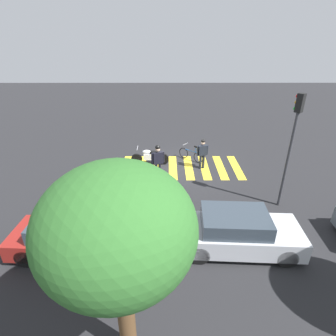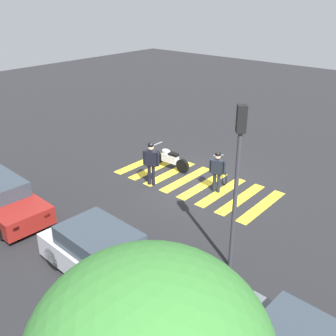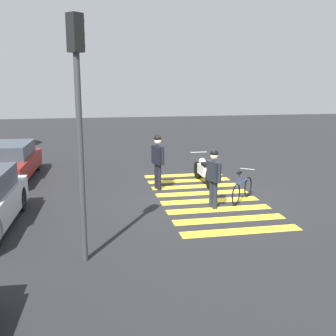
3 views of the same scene
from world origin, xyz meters
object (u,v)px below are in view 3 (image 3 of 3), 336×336
Objects in this scene: officer_on_foot at (158,157)px; car_maroon_wagon at (9,162)px; traffic_light_pole at (79,103)px; leaning_bicycle at (242,189)px; police_motorcycle at (204,171)px; officer_by_motorcycle at (214,174)px.

officer_on_foot reaches higher than car_maroon_wagon.
traffic_light_pole reaches higher than car_maroon_wagon.
leaning_bicycle is at bearing -53.56° from traffic_light_pole.
car_maroon_wagon is at bearing 59.41° from leaning_bicycle.
leaning_bicycle is at bearing -120.59° from car_maroon_wagon.
police_motorcycle is at bearing 12.83° from leaning_bicycle.
officer_by_motorcycle is (-0.52, 1.09, 0.64)m from leaning_bicycle.
car_maroon_wagon is (4.46, 7.54, 0.28)m from leaning_bicycle.
officer_on_foot reaches higher than officer_by_motorcycle.
car_maroon_wagon is at bearing 52.34° from officer_by_motorcycle.
leaning_bicycle is 0.28× the size of traffic_light_pole.
leaning_bicycle is at bearing -64.23° from officer_by_motorcycle.
officer_on_foot is (-0.52, 1.76, 0.65)m from police_motorcycle.
police_motorcycle is 1.95m from officer_on_foot.
car_maroon_wagon is at bearing 19.46° from traffic_light_pole.
officer_on_foot reaches higher than leaning_bicycle.
traffic_light_pole is (-7.95, -2.81, 2.57)m from car_maroon_wagon.
traffic_light_pole is (-2.97, 3.64, 2.21)m from officer_by_motorcycle.
officer_by_motorcycle reaches higher than leaning_bicycle.
traffic_light_pole is at bearing 129.16° from officer_by_motorcycle.
officer_on_foot is at bearing -24.25° from traffic_light_pole.
officer_on_foot is (1.88, 2.31, 0.74)m from leaning_bicycle.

